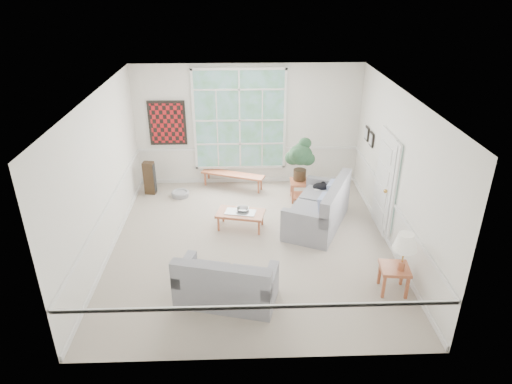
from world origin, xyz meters
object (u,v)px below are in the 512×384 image
at_px(loveseat_right, 317,204).
at_px(loveseat_front, 227,278).
at_px(coffee_table, 241,220).
at_px(side_table, 393,279).
at_px(end_table, 300,190).

bearing_deg(loveseat_right, loveseat_front, -102.76).
distance_m(coffee_table, side_table, 3.39).
height_order(loveseat_front, side_table, loveseat_front).
distance_m(loveseat_front, coffee_table, 2.36).
xyz_separation_m(end_table, side_table, (1.14, -3.48, -0.00)).
distance_m(loveseat_front, end_table, 3.97).
height_order(end_table, side_table, end_table).
height_order(loveseat_right, loveseat_front, loveseat_right).
bearing_deg(side_table, end_table, 108.21).
xyz_separation_m(loveseat_front, end_table, (1.65, 3.60, -0.19)).
distance_m(loveseat_front, side_table, 2.81).
bearing_deg(loveseat_front, side_table, 16.70).
xyz_separation_m(loveseat_front, side_table, (2.80, 0.12, -0.19)).
xyz_separation_m(loveseat_right, coffee_table, (-1.62, -0.06, -0.32)).
relative_size(loveseat_front, end_table, 3.27).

